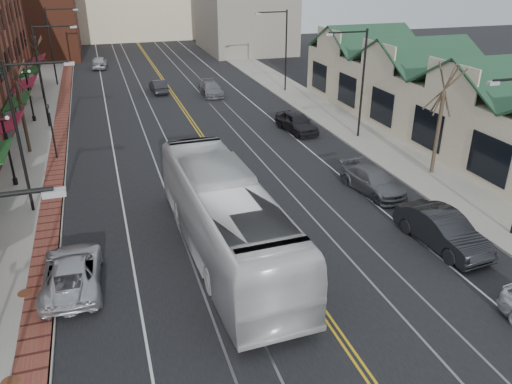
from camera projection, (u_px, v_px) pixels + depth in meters
ground at (365, 373)px, 16.62m from camera, size 160.00×160.00×0.00m
sidewalk_left at (30, 184)px, 30.57m from camera, size 4.00×120.00×0.15m
sidewalk_right at (377, 144)px, 37.18m from camera, size 4.00×120.00×0.15m
building_right at (449, 109)px, 37.90m from camera, size 8.00×36.00×4.60m
backdrop_left at (22, 4)px, 69.78m from camera, size 14.00×18.00×14.00m
backdrop_mid at (131, 11)px, 88.20m from camera, size 22.00×14.00×9.00m
backdrop_right at (244, 13)px, 74.62m from camera, size 12.00×16.00×11.00m
streetlight_l_1 at (25, 123)px, 25.30m from camera, size 3.33×0.25×8.00m
streetlight_l_2 at (45, 66)px, 39.12m from camera, size 3.33×0.25×8.00m
streetlight_l_3 at (54, 38)px, 52.95m from camera, size 3.33×0.25×8.00m
streetlight_r_1 at (358, 73)px, 36.57m from camera, size 3.33×0.25×8.00m
streetlight_r_2 at (282, 42)px, 50.40m from camera, size 3.33×0.25×8.00m
lamppost_l_2 at (9, 153)px, 29.46m from camera, size 0.84×0.28×4.27m
lamppost_l_3 at (30, 97)px, 41.56m from camera, size 0.84×0.28×4.27m
tree_left_near at (21, 105)px, 34.17m from camera, size 1.78×1.37×6.48m
tree_left_far at (39, 66)px, 48.10m from camera, size 1.66×1.28×6.02m
tree_right_mid at (440, 118)px, 30.59m from camera, size 1.90×1.46×6.93m
manhole_mid at (10, 382)px, 16.06m from camera, size 0.60×0.60×0.02m
manhole_far at (25, 293)px, 20.39m from camera, size 0.60×0.60×0.02m
traffic_signal at (52, 127)px, 33.46m from camera, size 0.18×0.15×3.80m
transit_bus at (225, 217)px, 22.58m from camera, size 3.75×14.06×3.89m
parked_suv at (72, 272)px, 20.80m from camera, size 2.53×5.18×1.42m
parked_car_b at (442, 230)px, 23.75m from camera, size 2.29×5.35×1.71m
parked_car_c at (373, 181)px, 29.42m from camera, size 2.63×5.10×1.41m
parked_car_d at (297, 122)px, 39.84m from camera, size 2.47×4.91×1.60m
distant_car_left at (159, 86)px, 51.85m from camera, size 1.62×4.13×1.34m
distant_car_right at (211, 89)px, 50.82m from camera, size 1.96×4.71×1.36m
distant_car_far at (99, 62)px, 63.57m from camera, size 2.23×4.67×1.54m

